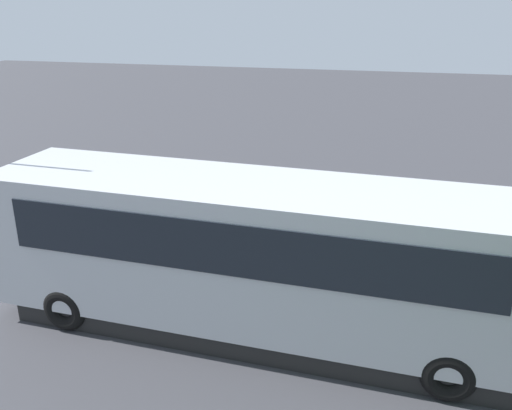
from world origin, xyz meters
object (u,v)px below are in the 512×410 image
object	(u,v)px
tour_bus	(255,259)
stunt_motorcycle	(209,181)
spectator_left	(266,225)
spectator_centre	(229,223)
parked_motorcycle_silver	(163,249)
spectator_far_left	(312,235)
traffic_cone	(256,200)

from	to	relation	value
tour_bus	stunt_motorcycle	world-z (taller)	tour_bus
tour_bus	spectator_left	distance (m)	3.19
spectator_centre	stunt_motorcycle	size ratio (longest dim) A/B	0.87
tour_bus	parked_motorcycle_silver	size ratio (longest dim) A/B	5.38
tour_bus	spectator_far_left	size ratio (longest dim) A/B	6.69
stunt_motorcycle	traffic_cone	bearing A→B (deg)	-163.10
spectator_centre	traffic_cone	distance (m)	3.98
spectator_left	traffic_cone	distance (m)	4.16
spectator_left	traffic_cone	xyz separation A→B (m)	(1.23, -3.90, -0.79)
spectator_far_left	stunt_motorcycle	distance (m)	5.27
traffic_cone	tour_bus	bearing A→B (deg)	103.51
stunt_motorcycle	parked_motorcycle_silver	bearing A→B (deg)	91.40
spectator_left	parked_motorcycle_silver	bearing A→B (deg)	16.38
spectator_centre	spectator_left	bearing A→B (deg)	-179.79
traffic_cone	parked_motorcycle_silver	bearing A→B (deg)	73.90
tour_bus	spectator_far_left	world-z (taller)	tour_bus
tour_bus	spectator_centre	bearing A→B (deg)	-64.94
spectator_far_left	spectator_centre	xyz separation A→B (m)	(2.21, -0.10, 0.09)
tour_bus	traffic_cone	xyz separation A→B (m)	(1.68, -7.01, -1.34)
spectator_left	stunt_motorcycle	bearing A→B (deg)	-52.20
spectator_centre	parked_motorcycle_silver	distance (m)	1.84
tour_bus	traffic_cone	size ratio (longest dim) A/B	17.53
parked_motorcycle_silver	stunt_motorcycle	world-z (taller)	stunt_motorcycle
spectator_far_left	spectator_left	xyz separation A→B (m)	(1.20, -0.11, 0.12)
spectator_left	stunt_motorcycle	size ratio (longest dim) A/B	0.88
parked_motorcycle_silver	traffic_cone	size ratio (longest dim) A/B	3.26
parked_motorcycle_silver	tour_bus	bearing A→B (deg)	142.15
spectator_left	parked_motorcycle_silver	world-z (taller)	spectator_left
spectator_far_left	parked_motorcycle_silver	distance (m)	3.87
tour_bus	stunt_motorcycle	xyz separation A→B (m)	(3.13, -6.57, -0.66)
spectator_far_left	parked_motorcycle_silver	bearing A→B (deg)	9.78
spectator_far_left	spectator_left	bearing A→B (deg)	-5.05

